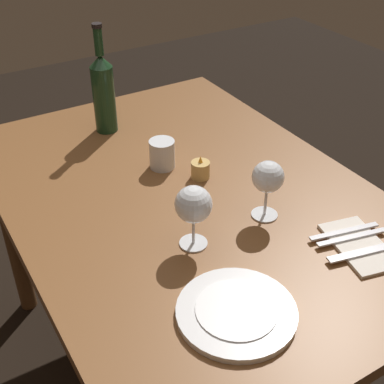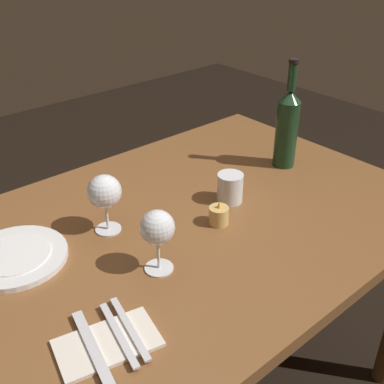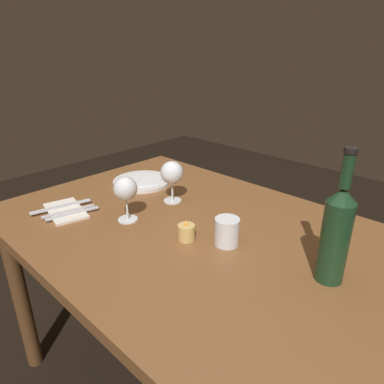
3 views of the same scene
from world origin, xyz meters
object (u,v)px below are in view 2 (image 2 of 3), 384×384
water_tumbler (230,189)px  table_knife (93,349)px  votive_candle (219,216)px  wine_glass_left (104,193)px  wine_glass_right (157,229)px  fork_outer (130,328)px  wine_bottle (287,126)px  folded_napkin (108,343)px  dinner_plate (15,257)px  fork_inner (119,334)px

water_tumbler → table_knife: bearing=21.2°
water_tumbler → votive_candle: water_tumbler is taller
wine_glass_left → wine_glass_right: bearing=90.8°
wine_glass_left → fork_outer: size_ratio=0.87×
wine_bottle → folded_napkin: wine_bottle is taller
votive_candle → fork_outer: 0.42m
wine_glass_right → water_tumbler: 0.36m
water_tumbler → fork_outer: bearing=24.3°
wine_glass_right → fork_outer: size_ratio=0.86×
wine_bottle → water_tumbler: 0.31m
wine_bottle → votive_candle: bearing=15.5°
wine_glass_left → folded_napkin: wine_glass_left is taller
wine_bottle → folded_napkin: bearing=17.9°
wine_glass_right → wine_bottle: size_ratio=0.45×
wine_glass_left → water_tumbler: (-0.34, 0.10, -0.07)m
wine_glass_left → dinner_plate: wine_glass_left is taller
water_tumbler → dinner_plate: bearing=-13.8°
wine_glass_right → fork_inner: (0.18, 0.11, -0.10)m
water_tumbler → dinner_plate: size_ratio=0.34×
water_tumbler → fork_inner: 0.56m
wine_glass_right → water_tumbler: wine_glass_right is taller
folded_napkin → dinner_plate: bearing=-86.3°
water_tumbler → table_knife: size_ratio=0.39×
wine_glass_right → folded_napkin: wine_glass_right is taller
wine_glass_left → dinner_plate: (0.23, -0.04, -0.10)m
dinner_plate → folded_napkin: bearing=93.7°
dinner_plate → table_knife: bearing=88.9°
votive_candle → table_knife: votive_candle is taller
water_tumbler → wine_glass_right: bearing=18.0°
table_knife → wine_glass_left: bearing=-126.2°
fork_outer → wine_glass_left: bearing=-115.8°
water_tumbler → votive_candle: 0.12m
wine_bottle → votive_candle: (0.39, 0.11, -0.11)m
wine_bottle → fork_inner: bearing=18.4°
votive_candle → table_knife: size_ratio=0.32×
dinner_plate → fork_inner: dinner_plate is taller
wine_bottle → table_knife: bearing=17.3°
fork_inner → fork_outer: same height
water_tumbler → fork_outer: size_ratio=0.46×
table_knife → fork_outer: bearing=180.0°
water_tumbler → folded_napkin: 0.59m
wine_glass_left → votive_candle: wine_glass_left is taller
votive_candle → fork_outer: (0.39, 0.16, -0.01)m
wine_bottle → fork_inner: 0.86m
wine_glass_left → fork_outer: wine_glass_left is taller
wine_glass_right → table_knife: wine_glass_right is taller
wine_bottle → dinner_plate: size_ratio=1.40×
votive_candle → fork_inner: size_ratio=0.37×
wine_glass_right → fork_outer: (0.16, 0.11, -0.10)m
water_tumbler → votive_candle: bearing=31.5°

